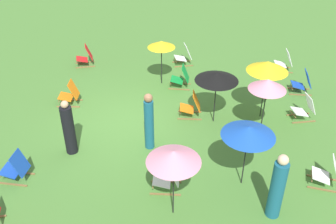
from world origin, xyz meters
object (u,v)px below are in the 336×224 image
Objects in this scene: deckchair_4 at (181,78)px; umbrella_3 at (174,157)px; deckchair_10 at (192,106)px; deckchair_1 at (184,56)px; deckchair_6 at (303,83)px; umbrella_0 at (268,66)px; umbrella_4 at (249,131)px; deckchair_11 at (16,168)px; umbrella_5 at (268,84)px; person_1 at (277,188)px; umbrella_1 at (161,44)px; deckchair_3 at (328,174)px; person_2 at (69,129)px; deckchair_2 at (285,62)px; deckchair_0 at (168,177)px; person_0 at (149,122)px; umbrella_2 at (217,76)px; deckchair_8 at (70,94)px; deckchair_9 at (305,109)px; deckchair_7 at (86,56)px.

deckchair_4 is 6.08m from umbrella_3.
deckchair_1 is at bearing -174.91° from deckchair_10.
umbrella_0 is at bearing -43.03° from deckchair_6.
umbrella_4 is (3.12, -0.81, -0.16)m from umbrella_0.
umbrella_5 is (-2.49, 6.33, 1.33)m from deckchair_11.
umbrella_1 is at bearing 42.20° from person_1.
deckchair_3 is 6.84m from umbrella_1.
deckchair_6 is at bearing -78.06° from person_2.
umbrella_5 reaches higher than deckchair_2.
deckchair_10 is (1.85, -3.79, 0.00)m from deckchair_6.
deckchair_0 is at bearing -45.35° from umbrella_5.
umbrella_1 is 0.91× the size of umbrella_3.
person_0 reaches higher than deckchair_4.
deckchair_11 is (0.00, -3.82, 0.00)m from deckchair_0.
umbrella_2 reaches higher than person_2.
deckchair_1 is 7.92m from umbrella_3.
deckchair_8 is at bearing -102.28° from deckchair_3.
deckchair_6 is 1.00× the size of deckchair_8.
deckchair_0 is 3.35m from deckchair_10.
person_0 reaches higher than deckchair_9.
umbrella_1 is (-0.23, -4.95, 1.15)m from deckchair_6.
deckchair_6 is 0.96× the size of deckchair_7.
deckchair_11 is at bearing -91.87° from deckchair_0.
deckchair_11 is at bearing 122.64° from person_2.
person_1 is 5.55m from person_2.
umbrella_2 is (-2.59, -2.76, 1.20)m from deckchair_3.
deckchair_10 is at bearing 80.96° from deckchair_8.
person_0 is 1.05× the size of person_2.
deckchair_7 is at bearing -108.73° from deckchair_4.
deckchair_1 is 2.14m from umbrella_1.
deckchair_8 is 0.46× the size of umbrella_3.
umbrella_3 is (7.39, 4.05, 1.29)m from deckchair_7.
person_2 reaches higher than deckchair_3.
deckchair_0 is 0.45× the size of umbrella_5.
deckchair_9 is 1.02× the size of deckchair_10.
umbrella_5 is 5.53m from person_2.
umbrella_0 is 5.97m from person_2.
deckchair_10 is 2.59m from umbrella_0.
umbrella_0 is 1.03× the size of umbrella_5.
umbrella_0 is 1.12× the size of umbrella_2.
deckchair_9 is (-2.99, 0.05, 0.00)m from deckchair_3.
person_2 is at bearing -26.44° from umbrella_1.
deckchair_2 is 6.36m from deckchair_3.
person_1 is at bearing 24.64° from deckchair_4.
deckchair_1 is 1.01× the size of deckchair_9.
person_2 is at bearing -67.22° from umbrella_0.
person_1 is at bearing 32.61° from umbrella_4.
person_0 is at bearing -160.34° from umbrella_3.
deckchair_3 is at bearing -3.25° from deckchair_6.
deckchair_7 is 0.47× the size of umbrella_5.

